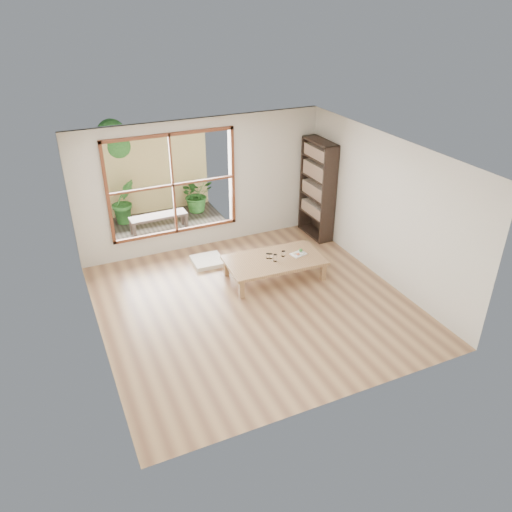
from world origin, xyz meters
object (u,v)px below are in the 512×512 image
(bookshelf, at_px, (318,190))
(low_table, at_px, (274,261))
(food_tray, at_px, (299,253))
(garden_bench, at_px, (159,218))

(bookshelf, bearing_deg, low_table, -141.85)
(low_table, distance_m, food_tray, 0.50)
(bookshelf, height_order, garden_bench, bookshelf)
(low_table, height_order, garden_bench, garden_bench)
(bookshelf, xyz_separation_m, garden_bench, (-3.05, 1.47, -0.68))
(bookshelf, relative_size, garden_bench, 1.67)
(food_tray, relative_size, garden_bench, 0.25)
(low_table, bearing_deg, food_tray, 0.54)
(food_tray, distance_m, garden_bench, 3.36)
(food_tray, xyz_separation_m, garden_bench, (-1.93, 2.76, -0.05))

